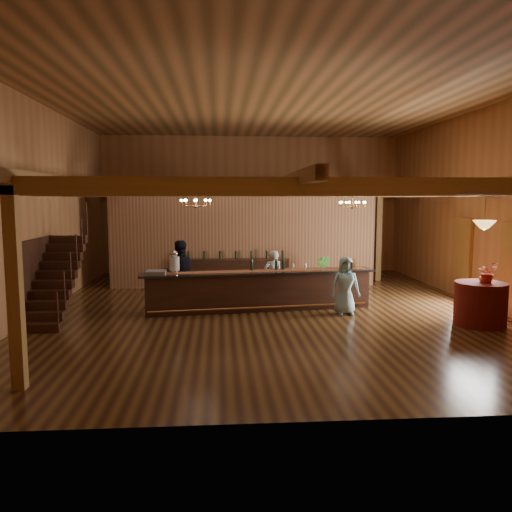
{
  "coord_description": "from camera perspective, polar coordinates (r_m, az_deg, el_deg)",
  "views": [
    {
      "loc": [
        -1.33,
        -13.37,
        3.0
      ],
      "look_at": [
        -0.29,
        0.69,
        1.38
      ],
      "focal_mm": 35.0,
      "sensor_mm": 36.0,
      "label": 1
    }
  ],
  "objects": [
    {
      "name": "backroom_boxes",
      "position": [
        19.06,
        -1.08,
        -0.9
      ],
      "size": [
        4.1,
        0.6,
        1.1
      ],
      "color": "#3E1F14",
      "rests_on": "floor"
    },
    {
      "name": "window_right_back",
      "position": [
        16.18,
        22.54,
        0.91
      ],
      "size": [
        0.12,
        1.05,
        1.75
      ],
      "primitive_type": "cube",
      "color": "white",
      "rests_on": "wall_right"
    },
    {
      "name": "tasting_bar",
      "position": [
        13.53,
        0.38,
        -3.93
      ],
      "size": [
        6.41,
        1.55,
        1.07
      ],
      "rotation": [
        0.0,
        0.0,
        0.12
      ],
      "color": "#3E1F14",
      "rests_on": "floor"
    },
    {
      "name": "beam_grid",
      "position": [
        13.94,
        1.26,
        7.54
      ],
      "size": [
        11.9,
        13.9,
        0.39
      ],
      "color": "olive",
      "rests_on": "wall_left"
    },
    {
      "name": "floor",
      "position": [
        13.77,
        1.43,
        -6.03
      ],
      "size": [
        14.0,
        14.0,
        0.0
      ],
      "primitive_type": "plane",
      "color": "brown",
      "rests_on": "ground"
    },
    {
      "name": "beverage_dispenser",
      "position": [
        13.2,
        -9.31,
        -0.73
      ],
      "size": [
        0.26,
        0.26,
        0.6
      ],
      "color": "silver",
      "rests_on": "tasting_bar"
    },
    {
      "name": "bar_bottle_0",
      "position": [
        13.51,
        -0.5,
        -1.06
      ],
      "size": [
        0.07,
        0.07,
        0.3
      ],
      "primitive_type": "cylinder",
      "color": "black",
      "rests_on": "tasting_bar"
    },
    {
      "name": "staff_second",
      "position": [
        14.27,
        -8.75,
        -1.9
      ],
      "size": [
        1.04,
        0.9,
        1.84
      ],
      "primitive_type": "imported",
      "rotation": [
        0.0,
        0.0,
        3.39
      ],
      "color": "black",
      "rests_on": "floor"
    },
    {
      "name": "support_posts",
      "position": [
        13.02,
        1.66,
        0.38
      ],
      "size": [
        9.2,
        10.2,
        3.2
      ],
      "color": "olive",
      "rests_on": "floor"
    },
    {
      "name": "ceiling",
      "position": [
        13.67,
        1.49,
        17.09
      ],
      "size": [
        14.0,
        14.0,
        0.0
      ],
      "primitive_type": "plane",
      "rotation": [
        3.14,
        0.0,
        0.0
      ],
      "color": "#A56A3B",
      "rests_on": "wall_back"
    },
    {
      "name": "table_flowers",
      "position": [
        12.94,
        24.94,
        -1.72
      ],
      "size": [
        0.53,
        0.49,
        0.49
      ],
      "primitive_type": "imported",
      "rotation": [
        0.0,
        0.0,
        0.3
      ],
      "color": "#AE2318",
      "rests_on": "round_table"
    },
    {
      "name": "round_table",
      "position": [
        13.05,
        24.25,
        -5.01
      ],
      "size": [
        1.19,
        1.19,
        1.03
      ],
      "primitive_type": "cylinder",
      "color": "maroon",
      "rests_on": "floor"
    },
    {
      "name": "wall_right",
      "position": [
        15.25,
        24.6,
        5.02
      ],
      "size": [
        0.1,
        14.0,
        5.5
      ],
      "primitive_type": "cube",
      "color": "#9D663B",
      "rests_on": "floor"
    },
    {
      "name": "floor_plant",
      "position": [
        16.39,
        7.33,
        -1.94
      ],
      "size": [
        0.68,
        0.56,
        1.19
      ],
      "primitive_type": "imported",
      "rotation": [
        0.0,
        0.0,
        -0.04
      ],
      "color": "#30601D",
      "rests_on": "floor"
    },
    {
      "name": "bar_bottle_2",
      "position": [
        13.69,
        3.13,
        -0.97
      ],
      "size": [
        0.07,
        0.07,
        0.3
      ],
      "primitive_type": "cylinder",
      "color": "black",
      "rests_on": "tasting_bar"
    },
    {
      "name": "wall_front",
      "position": [
        6.51,
        7.58,
        4.3
      ],
      "size": [
        12.0,
        0.1,
        5.5
      ],
      "primitive_type": "cube",
      "color": "#9D663B",
      "rests_on": "floor"
    },
    {
      "name": "table_vase",
      "position": [
        12.99,
        24.55,
        -2.03
      ],
      "size": [
        0.19,
        0.19,
        0.33
      ],
      "primitive_type": "imported",
      "rotation": [
        0.0,
        0.0,
        -0.2
      ],
      "color": "#BA773E",
      "rests_on": "round_table"
    },
    {
      "name": "glass_rack_tray",
      "position": [
        13.12,
        -11.33,
        -1.86
      ],
      "size": [
        0.5,
        0.5,
        0.1
      ],
      "primitive_type": "cube",
      "color": "gray",
      "rests_on": "tasting_bar"
    },
    {
      "name": "wall_back",
      "position": [
        20.42,
        -0.5,
        5.85
      ],
      "size": [
        12.0,
        0.1,
        5.5
      ],
      "primitive_type": "cube",
      "color": "#9D663B",
      "rests_on": "floor"
    },
    {
      "name": "staircase",
      "position": [
        13.44,
        -22.05,
        -2.49
      ],
      "size": [
        1.0,
        2.8,
        2.0
      ],
      "color": "#3E1F14",
      "rests_on": "floor"
    },
    {
      "name": "chandelier_right",
      "position": [
        15.5,
        10.99,
        5.84
      ],
      "size": [
        0.8,
        0.8,
        0.52
      ],
      "color": "#BA773E",
      "rests_on": "beam_grid"
    },
    {
      "name": "bartender",
      "position": [
        14.34,
        1.96,
        -2.4
      ],
      "size": [
        0.62,
        0.48,
        1.54
      ],
      "primitive_type": "imported",
      "rotation": [
        0.0,
        0.0,
        3.35
      ],
      "color": "silver",
      "rests_on": "floor"
    },
    {
      "name": "partition_wall",
      "position": [
        16.95,
        -1.41,
        1.65
      ],
      "size": [
        9.0,
        0.18,
        3.1
      ],
      "primitive_type": "cube",
      "color": "#8E5D38",
      "rests_on": "floor"
    },
    {
      "name": "chandelier_left",
      "position": [
        13.5,
        -6.92,
        6.1
      ],
      "size": [
        0.8,
        0.8,
        0.45
      ],
      "color": "#BA773E",
      "rests_on": "beam_grid"
    },
    {
      "name": "wall_left",
      "position": [
        14.17,
        -23.57,
        5.0
      ],
      "size": [
        0.1,
        14.0,
        5.5
      ],
      "primitive_type": "cube",
      "color": "#9D663B",
      "rests_on": "floor"
    },
    {
      "name": "bar_bottle_1",
      "position": [
        13.65,
        2.33,
        -0.99
      ],
      "size": [
        0.07,
        0.07,
        0.3
      ],
      "primitive_type": "cylinder",
      "color": "black",
      "rests_on": "tasting_bar"
    },
    {
      "name": "guest",
      "position": [
        13.18,
        10.18,
        -3.35
      ],
      "size": [
        0.76,
        0.51,
        1.51
      ],
      "primitive_type": "imported",
      "rotation": [
        0.0,
        0.0,
        0.04
      ],
      "color": "#8EBDC6",
      "rests_on": "floor"
    },
    {
      "name": "pendant_lamp",
      "position": [
        12.83,
        24.65,
        3.29
      ],
      "size": [
        0.52,
        0.52,
        0.9
      ],
      "color": "#BA773E",
      "rests_on": "beam_grid"
    },
    {
      "name": "backbar_shelf",
      "position": [
        16.72,
        -2.31,
        -2.05
      ],
      "size": [
        3.58,
        1.05,
        1.0
      ],
      "primitive_type": "cube",
      "rotation": [
        0.0,
        0.0,
        -0.14
      ],
      "color": "#3E1F14",
      "rests_on": "floor"
    },
    {
      "name": "raffle_drum",
      "position": [
        14.11,
        10.72,
        -0.74
      ],
      "size": [
        0.34,
        0.24,
        0.3
      ],
      "color": "#A06130",
      "rests_on": "tasting_bar"
    }
  ]
}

